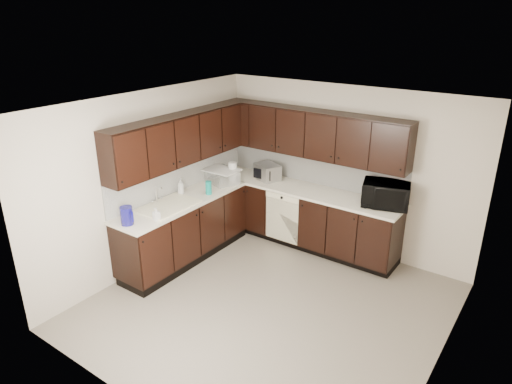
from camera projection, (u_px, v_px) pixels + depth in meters
floor at (268, 306)px, 5.73m from camera, size 4.00×4.00×0.00m
ceiling at (271, 108)px, 4.81m from camera, size 4.00×4.00×0.00m
wall_back at (344, 170)px, 6.79m from camera, size 4.00×0.02×2.50m
wall_left at (150, 181)px, 6.35m from camera, size 0.02×4.00×2.50m
wall_right at (450, 267)px, 4.20m from camera, size 0.02×4.00×2.50m
wall_front at (135, 297)px, 3.76m from camera, size 4.00×0.02×2.50m
lower_cabinets at (254, 225)px, 6.96m from camera, size 3.00×2.80×0.90m
countertop at (254, 194)px, 6.78m from camera, size 3.03×2.83×0.04m
backsplash at (251, 171)px, 6.95m from camera, size 3.00×2.80×0.48m
upper_cabinets at (253, 136)px, 6.59m from camera, size 3.00×2.80×0.70m
dishwasher at (282, 215)px, 6.98m from camera, size 0.58×0.04×0.78m
sink at (168, 211)px, 6.30m from camera, size 0.54×0.82×0.42m
microwave at (386, 194)px, 6.25m from camera, size 0.72×0.58×0.34m
soap_bottle_a at (156, 214)px, 5.85m from camera, size 0.09×0.09×0.17m
soap_bottle_b at (181, 186)px, 6.68m from camera, size 0.10×0.10×0.25m
toaster_oven at (267, 172)px, 7.27m from camera, size 0.48×0.43×0.25m
storage_bin at (222, 176)px, 7.16m from camera, size 0.61×0.53×0.20m
blue_pitcher at (127, 216)px, 5.72m from camera, size 0.17×0.17×0.24m
teal_tumbler at (209, 188)px, 6.68m from camera, size 0.12×0.12×0.20m
paper_towel_roll at (233, 171)px, 7.22m from camera, size 0.17×0.17×0.30m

